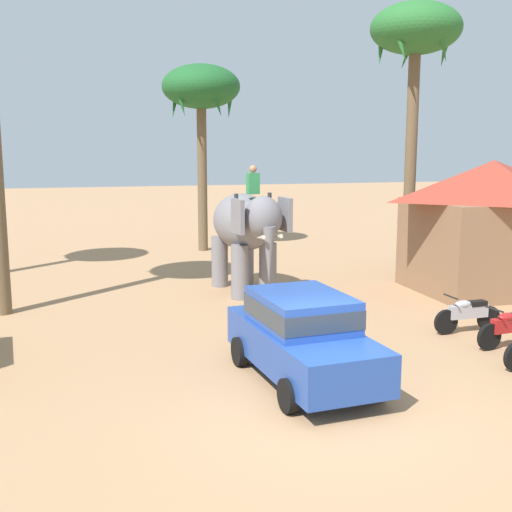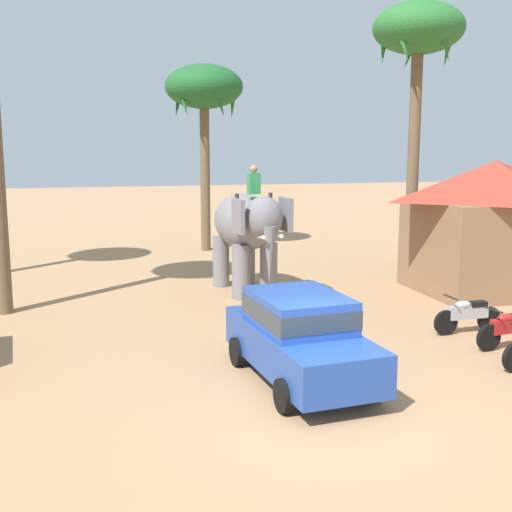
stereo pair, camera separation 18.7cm
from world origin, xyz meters
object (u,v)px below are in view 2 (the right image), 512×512
object	(u,v)px
palm_tree_far_back	(418,38)
motorcycle_far_in_row	(510,328)
elephant_with_mahout	(247,228)
signboard_yellow	(469,237)
palm_tree_left_of_road	(204,92)
car_sedan_foreground	(300,334)
motorcycle_end_of_row	(468,314)
roadside_hut	(493,223)

from	to	relation	value
palm_tree_far_back	motorcycle_far_in_row	bearing A→B (deg)	-103.92
elephant_with_mahout	signboard_yellow	xyz separation A→B (m)	(6.67, -1.36, -0.30)
elephant_with_mahout	palm_tree_far_back	xyz separation A→B (m)	(6.82, 2.81, 6.15)
elephant_with_mahout	motorcycle_far_in_row	world-z (taller)	elephant_with_mahout
palm_tree_left_of_road	car_sedan_foreground	bearing A→B (deg)	-93.01
car_sedan_foreground	motorcycle_end_of_row	world-z (taller)	car_sedan_foreground
motorcycle_end_of_row	palm_tree_left_of_road	distance (m)	15.53
palm_tree_left_of_road	motorcycle_end_of_row	bearing A→B (deg)	-73.47
palm_tree_far_back	signboard_yellow	size ratio (longest dim) A/B	3.90
elephant_with_mahout	motorcycle_far_in_row	bearing A→B (deg)	-56.47
car_sedan_foreground	elephant_with_mahout	world-z (taller)	elephant_with_mahout
motorcycle_end_of_row	palm_tree_left_of_road	world-z (taller)	palm_tree_left_of_road
car_sedan_foreground	motorcycle_far_in_row	bearing A→B (deg)	9.30
elephant_with_mahout	signboard_yellow	distance (m)	6.81
elephant_with_mahout	palm_tree_far_back	distance (m)	9.60
car_sedan_foreground	palm_tree_left_of_road	bearing A→B (deg)	86.99
palm_tree_left_of_road	palm_tree_far_back	distance (m)	8.76
motorcycle_far_in_row	signboard_yellow	world-z (taller)	signboard_yellow
elephant_with_mahout	signboard_yellow	size ratio (longest dim) A/B	1.65
motorcycle_end_of_row	palm_tree_far_back	xyz separation A→B (m)	(2.64, 8.26, 7.68)
palm_tree_far_back	roadside_hut	bearing A→B (deg)	-83.51
motorcycle_end_of_row	signboard_yellow	bearing A→B (deg)	58.73
elephant_with_mahout	motorcycle_end_of_row	xyz separation A→B (m)	(4.18, -5.46, -1.53)
palm_tree_left_of_road	roadside_hut	xyz separation A→B (m)	(7.20, -9.77, -4.45)
motorcycle_end_of_row	signboard_yellow	size ratio (longest dim) A/B	0.75
car_sedan_foreground	palm_tree_far_back	world-z (taller)	palm_tree_far_back
car_sedan_foreground	palm_tree_far_back	distance (m)	14.72
signboard_yellow	car_sedan_foreground	bearing A→B (deg)	-139.88
motorcycle_end_of_row	palm_tree_left_of_road	xyz separation A→B (m)	(-4.06, 13.69, 6.11)
elephant_with_mahout	signboard_yellow	world-z (taller)	elephant_with_mahout
elephant_with_mahout	palm_tree_far_back	size ratio (longest dim) A/B	0.42
car_sedan_foreground	palm_tree_far_back	bearing A→B (deg)	54.03
elephant_with_mahout	motorcycle_end_of_row	size ratio (longest dim) A/B	2.20
elephant_with_mahout	signboard_yellow	bearing A→B (deg)	-11.50
car_sedan_foreground	motorcycle_end_of_row	xyz separation A→B (m)	(4.89, 2.12, -0.46)
car_sedan_foreground	palm_tree_far_back	xyz separation A→B (m)	(7.53, 10.38, 7.21)
signboard_yellow	elephant_with_mahout	bearing A→B (deg)	168.50
motorcycle_end_of_row	signboard_yellow	xyz separation A→B (m)	(2.49, 4.10, 1.22)
motorcycle_end_of_row	palm_tree_left_of_road	bearing A→B (deg)	106.53
elephant_with_mahout	roadside_hut	size ratio (longest dim) A/B	0.78
car_sedan_foreground	roadside_hut	world-z (taller)	roadside_hut
motorcycle_far_in_row	roadside_hut	size ratio (longest dim) A/B	0.35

